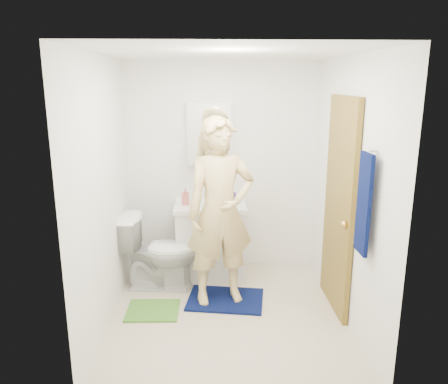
# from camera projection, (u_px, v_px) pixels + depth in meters

# --- Properties ---
(floor) EXTENTS (2.20, 2.40, 0.02)m
(floor) POSITION_uv_depth(u_px,v_px,m) (227.00, 315.00, 4.20)
(floor) COLOR beige
(floor) RESTS_ON ground
(ceiling) EXTENTS (2.20, 2.40, 0.02)m
(ceiling) POSITION_uv_depth(u_px,v_px,m) (228.00, 52.00, 3.60)
(ceiling) COLOR white
(ceiling) RESTS_ON ground
(wall_back) EXTENTS (2.20, 0.02, 2.40)m
(wall_back) POSITION_uv_depth(u_px,v_px,m) (223.00, 167.00, 5.07)
(wall_back) COLOR white
(wall_back) RESTS_ON ground
(wall_front) EXTENTS (2.20, 0.02, 2.40)m
(wall_front) POSITION_uv_depth(u_px,v_px,m) (237.00, 241.00, 2.73)
(wall_front) COLOR white
(wall_front) RESTS_ON ground
(wall_left) EXTENTS (0.02, 2.40, 2.40)m
(wall_left) POSITION_uv_depth(u_px,v_px,m) (102.00, 195.00, 3.86)
(wall_left) COLOR white
(wall_left) RESTS_ON ground
(wall_right) EXTENTS (0.02, 2.40, 2.40)m
(wall_right) POSITION_uv_depth(u_px,v_px,m) (350.00, 192.00, 3.94)
(wall_right) COLOR white
(wall_right) RESTS_ON ground
(vanity_cabinet) EXTENTS (0.75, 0.55, 0.80)m
(vanity_cabinet) POSITION_uv_depth(u_px,v_px,m) (210.00, 241.00, 4.98)
(vanity_cabinet) COLOR white
(vanity_cabinet) RESTS_ON floor
(countertop) EXTENTS (0.79, 0.59, 0.05)m
(countertop) POSITION_uv_depth(u_px,v_px,m) (210.00, 206.00, 4.87)
(countertop) COLOR white
(countertop) RESTS_ON vanity_cabinet
(sink_basin) EXTENTS (0.40, 0.40, 0.03)m
(sink_basin) POSITION_uv_depth(u_px,v_px,m) (210.00, 204.00, 4.87)
(sink_basin) COLOR white
(sink_basin) RESTS_ON countertop
(faucet) EXTENTS (0.03, 0.03, 0.12)m
(faucet) POSITION_uv_depth(u_px,v_px,m) (210.00, 194.00, 5.03)
(faucet) COLOR silver
(faucet) RESTS_ON countertop
(medicine_cabinet) EXTENTS (0.50, 0.12, 0.70)m
(medicine_cabinet) POSITION_uv_depth(u_px,v_px,m) (209.00, 134.00, 4.90)
(medicine_cabinet) COLOR white
(medicine_cabinet) RESTS_ON wall_back
(mirror_panel) EXTENTS (0.46, 0.01, 0.66)m
(mirror_panel) POSITION_uv_depth(u_px,v_px,m) (210.00, 134.00, 4.84)
(mirror_panel) COLOR white
(mirror_panel) RESTS_ON wall_back
(door) EXTENTS (0.05, 0.80, 2.05)m
(door) POSITION_uv_depth(u_px,v_px,m) (339.00, 206.00, 4.13)
(door) COLOR olive
(door) RESTS_ON ground
(door_knob) EXTENTS (0.07, 0.07, 0.07)m
(door_knob) POSITION_uv_depth(u_px,v_px,m) (345.00, 224.00, 3.84)
(door_knob) COLOR gold
(door_knob) RESTS_ON door
(towel) EXTENTS (0.03, 0.24, 0.80)m
(towel) POSITION_uv_depth(u_px,v_px,m) (364.00, 204.00, 3.38)
(towel) COLOR #071042
(towel) RESTS_ON wall_right
(towel_hook) EXTENTS (0.06, 0.02, 0.02)m
(towel_hook) POSITION_uv_depth(u_px,v_px,m) (374.00, 150.00, 3.28)
(towel_hook) COLOR silver
(towel_hook) RESTS_ON wall_right
(toilet) EXTENTS (0.83, 0.52, 0.81)m
(toilet) POSITION_uv_depth(u_px,v_px,m) (160.00, 251.00, 4.66)
(toilet) COLOR white
(toilet) RESTS_ON floor
(bath_mat) EXTENTS (0.83, 0.65, 0.02)m
(bath_mat) POSITION_uv_depth(u_px,v_px,m) (225.00, 299.00, 4.45)
(bath_mat) COLOR #071042
(bath_mat) RESTS_ON floor
(green_rug) EXTENTS (0.51, 0.43, 0.02)m
(green_rug) POSITION_uv_depth(u_px,v_px,m) (153.00, 310.00, 4.24)
(green_rug) COLOR #4F8D2F
(green_rug) RESTS_ON floor
(soap_dispenser) EXTENTS (0.09, 0.09, 0.19)m
(soap_dispenser) POSITION_uv_depth(u_px,v_px,m) (185.00, 196.00, 4.80)
(soap_dispenser) COLOR #CD615F
(soap_dispenser) RESTS_ON countertop
(toothbrush_cup) EXTENTS (0.15, 0.15, 0.09)m
(toothbrush_cup) POSITION_uv_depth(u_px,v_px,m) (231.00, 197.00, 4.98)
(toothbrush_cup) COLOR #50387D
(toothbrush_cup) RESTS_ON countertop
(man) EXTENTS (0.75, 0.58, 1.84)m
(man) POSITION_uv_depth(u_px,v_px,m) (220.00, 212.00, 4.22)
(man) COLOR #E0C27E
(man) RESTS_ON bath_mat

